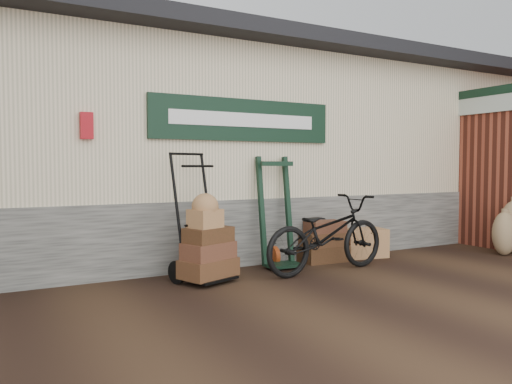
% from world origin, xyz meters
% --- Properties ---
extents(ground, '(80.00, 80.00, 0.00)m').
position_xyz_m(ground, '(0.00, 0.00, 0.00)').
color(ground, black).
rests_on(ground, ground).
extents(station_building, '(14.40, 4.10, 3.20)m').
position_xyz_m(station_building, '(-0.01, 2.74, 1.61)').
color(station_building, '#4C4C47').
rests_on(station_building, ground).
extents(brick_outbuilding, '(1.71, 4.51, 2.62)m').
position_xyz_m(brick_outbuilding, '(4.70, 1.19, 1.30)').
color(brick_outbuilding, maroon).
rests_on(brick_outbuilding, ground).
extents(porter_trolley, '(0.92, 0.80, 1.54)m').
position_xyz_m(porter_trolley, '(-1.14, 0.53, 0.77)').
color(porter_trolley, black).
rests_on(porter_trolley, ground).
extents(green_barrow, '(0.54, 0.46, 1.47)m').
position_xyz_m(green_barrow, '(0.09, 0.78, 0.73)').
color(green_barrow, black).
rests_on(green_barrow, ground).
extents(suitcase_stack, '(0.67, 0.44, 0.58)m').
position_xyz_m(suitcase_stack, '(0.85, 0.78, 0.29)').
color(suitcase_stack, '#3D2813').
rests_on(suitcase_stack, ground).
extents(wicker_hamper, '(0.71, 0.53, 0.42)m').
position_xyz_m(wicker_hamper, '(1.59, 0.78, 0.21)').
color(wicker_hamper, olive).
rests_on(wicker_hamper, ground).
extents(bicycle, '(0.81, 1.91, 1.08)m').
position_xyz_m(bicycle, '(0.47, 0.18, 0.54)').
color(bicycle, black).
rests_on(bicycle, ground).
extents(burlap_sack_right, '(0.51, 0.47, 0.66)m').
position_xyz_m(burlap_sack_right, '(3.54, -0.14, 0.33)').
color(burlap_sack_right, '#937B4F').
rests_on(burlap_sack_right, ground).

